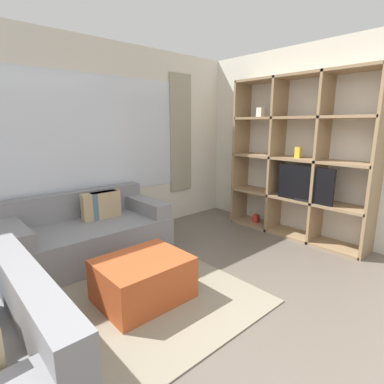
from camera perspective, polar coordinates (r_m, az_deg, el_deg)
The scene contains 7 objects.
ground_plane at distance 2.51m, azimuth 21.98°, elevation -28.13°, with size 16.00×16.00×0.00m, color #665B51.
wall_back at distance 4.33m, azimuth -17.93°, elevation 8.85°, with size 5.93×0.11×2.70m.
wall_right at distance 4.79m, azimuth 19.13°, elevation 9.01°, with size 0.07×4.37×2.70m, color silver.
area_rug at distance 2.98m, azimuth -19.84°, elevation -20.58°, with size 2.88×2.19×0.01m, color gray.
shelving_unit at distance 4.53m, azimuth 19.73°, elevation 5.85°, with size 0.42×2.06×2.26m.
couch_main at distance 3.90m, azimuth -19.15°, elevation -7.53°, with size 1.85×0.96×0.78m.
ottoman at distance 2.92m, azimuth -9.28°, elevation -16.10°, with size 0.80×0.64×0.41m.
Camera 1 is at (-1.78, -0.74, 1.61)m, focal length 28.00 mm.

